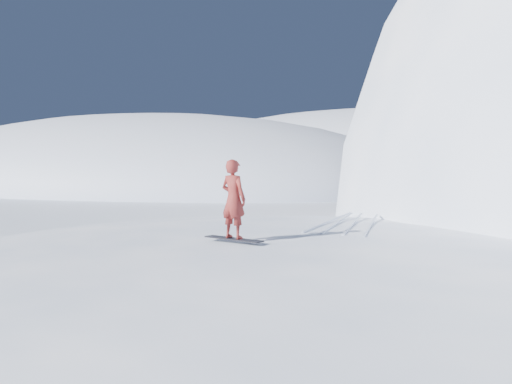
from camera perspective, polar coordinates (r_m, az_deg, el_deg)
ground at (r=12.05m, az=2.61°, el=-17.24°), size 400.00×400.00×0.00m
near_ridge at (r=14.23m, az=12.52°, el=-14.10°), size 36.00×28.00×4.80m
far_ridge_a at (r=103.02m, az=-14.48°, el=0.59°), size 120.00×70.00×28.00m
far_ridge_c at (r=128.26m, az=11.95°, el=1.07°), size 140.00×90.00×36.00m
wind_bumps at (r=14.06m, az=5.07°, el=-14.25°), size 16.00×14.40×1.00m
snowboard at (r=12.06m, az=-2.59°, el=-5.37°), size 1.66×0.44×0.03m
snowboarder at (r=11.95m, az=-2.60°, el=-0.81°), size 0.73×0.51×1.89m
vapor_plume at (r=80.85m, az=-25.19°, el=-0.24°), size 9.09×7.27×6.36m
board_tracks at (r=16.01m, az=10.54°, el=-3.32°), size 2.79×5.92×0.04m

